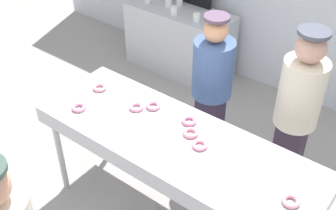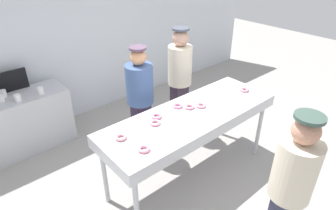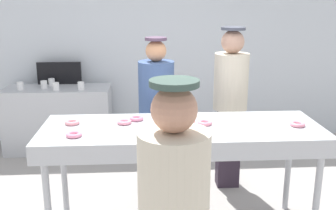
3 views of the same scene
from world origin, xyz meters
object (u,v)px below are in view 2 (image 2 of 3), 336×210
at_px(strawberry_donut_4, 121,137).
at_px(customer_waiting, 290,185).
at_px(worker_assistant, 140,96).
at_px(menu_display, 5,82).
at_px(strawberry_donut_1, 244,90).
at_px(paper_cup_2, 41,91).
at_px(strawberry_donut_7, 155,123).
at_px(prep_counter, 21,123).
at_px(strawberry_donut_2, 157,116).
at_px(paper_cup_3, 1,99).
at_px(strawberry_donut_6, 190,107).
at_px(strawberry_donut_0, 178,106).
at_px(paper_cup_1, 18,98).
at_px(strawberry_donut_3, 144,149).
at_px(paper_cup_0, 3,93).
at_px(worker_baker, 180,76).
at_px(fryer_conveyor, 191,119).
at_px(strawberry_donut_5, 201,105).

xyz_separation_m(strawberry_donut_4, customer_waiting, (0.76, -1.50, -0.04)).
relative_size(worker_assistant, menu_display, 2.76).
xyz_separation_m(strawberry_donut_1, paper_cup_2, (-2.12, 2.00, -0.08)).
height_order(strawberry_donut_7, customer_waiting, customer_waiting).
bearing_deg(prep_counter, paper_cup_2, -21.94).
relative_size(strawberry_donut_2, paper_cup_3, 1.21).
distance_m(paper_cup_3, menu_display, 0.33).
height_order(strawberry_donut_6, customer_waiting, customer_waiting).
distance_m(strawberry_donut_1, strawberry_donut_7, 1.47).
distance_m(strawberry_donut_0, paper_cup_1, 2.23).
bearing_deg(paper_cup_1, strawberry_donut_7, -62.06).
relative_size(strawberry_donut_2, strawberry_donut_3, 1.00).
height_order(strawberry_donut_0, strawberry_donut_7, same).
bearing_deg(paper_cup_3, worker_assistant, -40.67).
bearing_deg(strawberry_donut_1, strawberry_donut_6, 170.13).
height_order(strawberry_donut_1, paper_cup_0, strawberry_donut_1).
height_order(worker_baker, paper_cup_0, worker_baker).
height_order(paper_cup_0, paper_cup_3, same).
height_order(paper_cup_2, paper_cup_3, same).
xyz_separation_m(strawberry_donut_0, worker_assistant, (-0.16, 0.59, -0.05)).
bearing_deg(menu_display, strawberry_donut_0, -55.34).
height_order(strawberry_donut_7, paper_cup_2, strawberry_donut_7).
relative_size(fryer_conveyor, strawberry_donut_0, 18.80).
xyz_separation_m(strawberry_donut_6, prep_counter, (-1.55, 1.99, -0.57)).
height_order(strawberry_donut_1, paper_cup_2, strawberry_donut_1).
xyz_separation_m(strawberry_donut_0, worker_baker, (0.63, 0.65, 0.01)).
bearing_deg(paper_cup_3, customer_waiting, -66.92).
height_order(paper_cup_1, menu_display, menu_display).
xyz_separation_m(strawberry_donut_0, strawberry_donut_5, (0.23, -0.19, 0.00)).
distance_m(worker_assistant, menu_display, 2.00).
height_order(strawberry_donut_1, worker_assistant, worker_assistant).
distance_m(fryer_conveyor, worker_assistant, 0.83).
distance_m(strawberry_donut_0, strawberry_donut_5, 0.29).
distance_m(strawberry_donut_1, strawberry_donut_2, 1.39).
relative_size(strawberry_donut_0, strawberry_donut_4, 1.00).
distance_m(strawberry_donut_3, worker_assistant, 1.21).
xyz_separation_m(strawberry_donut_4, paper_cup_2, (-0.20, 1.83, -0.08)).
distance_m(strawberry_donut_4, worker_assistant, 1.02).
bearing_deg(fryer_conveyor, menu_display, 122.58).
height_order(strawberry_donut_0, paper_cup_3, strawberry_donut_0).
height_order(prep_counter, paper_cup_0, paper_cup_0).
distance_m(strawberry_donut_3, paper_cup_1, 2.21).
xyz_separation_m(strawberry_donut_5, strawberry_donut_7, (-0.69, 0.07, 0.00)).
relative_size(strawberry_donut_4, paper_cup_2, 1.21).
bearing_deg(paper_cup_1, strawberry_donut_1, -39.15).
distance_m(strawberry_donut_2, paper_cup_1, 2.04).
height_order(strawberry_donut_2, strawberry_donut_7, same).
xyz_separation_m(strawberry_donut_5, paper_cup_1, (-1.66, 1.90, -0.08)).
distance_m(fryer_conveyor, menu_display, 2.77).
bearing_deg(strawberry_donut_2, menu_display, 117.36).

